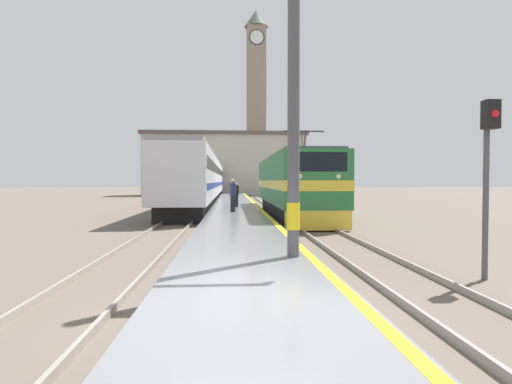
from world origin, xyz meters
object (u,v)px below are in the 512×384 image
clock_tower (256,98)px  person_on_platform (236,194)px  second_waiting_passenger (233,194)px  signal_post (488,160)px  catenary_mast (297,93)px  passenger_train (208,180)px  locomotive_train (292,185)px

clock_tower → person_on_platform: bearing=-95.5°
second_waiting_passenger → signal_post: size_ratio=0.47×
catenary_mast → person_on_platform: (-1.12, 16.85, -2.79)m
signal_post → passenger_train: bearing=102.2°
locomotive_train → person_on_platform: bearing=142.1°
locomotive_train → catenary_mast: (-2.13, -14.32, 2.19)m
catenary_mast → signal_post: bearing=-9.2°
locomotive_train → signal_post: bearing=-83.0°
locomotive_train → passenger_train: bearing=105.7°
locomotive_train → catenary_mast: 14.64m
passenger_train → signal_post: bearing=-77.8°
passenger_train → signal_post: (8.01, -36.95, 0.33)m
catenary_mast → person_on_platform: size_ratio=4.64×
catenary_mast → person_on_platform: 17.11m
signal_post → person_on_platform: bearing=106.2°
passenger_train → clock_tower: clock_tower is taller
catenary_mast → signal_post: (3.96, -0.64, -1.48)m
passenger_train → clock_tower: bearing=71.8°
locomotive_train → second_waiting_passenger: size_ratio=7.97×
locomotive_train → second_waiting_passenger: bearing=-157.7°
catenary_mast → signal_post: size_ratio=1.92×
second_waiting_passenger → passenger_train: bearing=96.6°
locomotive_train → signal_post: (1.83, -14.97, 0.71)m
person_on_platform → clock_tower: size_ratio=0.05×
passenger_train → catenary_mast: size_ratio=7.33×
locomotive_train → passenger_train: locomotive_train is taller
person_on_platform → passenger_train: bearing=98.6°
clock_tower → second_waiting_passenger: bearing=-95.3°
locomotive_train → clock_tower: (0.59, 42.60, 13.82)m
clock_tower → signal_post: clock_tower is taller
second_waiting_passenger → signal_post: signal_post is taller
person_on_platform → clock_tower: bearing=84.5°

